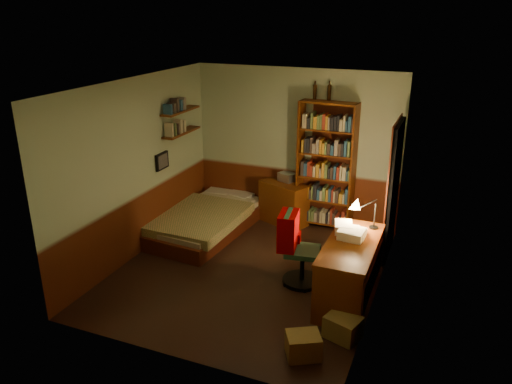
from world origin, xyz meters
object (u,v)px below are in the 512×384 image
at_px(bookshelf, 326,167).
at_px(desk, 350,271).
at_px(bed, 206,213).
at_px(office_chair, 303,253).
at_px(cardboard_box_b, 343,327).
at_px(mini_stereo, 287,177).
at_px(desk_lamp, 375,208).
at_px(cardboard_box_a, 303,345).
at_px(dresser, 284,203).

relative_size(bookshelf, desk, 1.46).
xyz_separation_m(bed, office_chair, (1.97, -1.00, 0.12)).
height_order(bookshelf, desk, bookshelf).
bearing_deg(desk, cardboard_box_b, -81.84).
distance_m(bookshelf, cardboard_box_b, 3.15).
xyz_separation_m(mini_stereo, desk_lamp, (1.71, -1.51, 0.27)).
distance_m(cardboard_box_a, cardboard_box_b, 0.57).
bearing_deg(dresser, bed, -121.39).
relative_size(dresser, mini_stereo, 3.03).
xyz_separation_m(desk_lamp, cardboard_box_a, (-0.37, -1.85, -0.93)).
relative_size(bed, cardboard_box_a, 6.17).
bearing_deg(desk, desk_lamp, 72.18).
xyz_separation_m(dresser, cardboard_box_a, (1.35, -3.24, -0.23)).
relative_size(dresser, bookshelf, 0.38).
distance_m(mini_stereo, desk_lamp, 2.30).
bearing_deg(mini_stereo, desk_lamp, -17.95).
height_order(dresser, bookshelf, bookshelf).
height_order(office_chair, cardboard_box_b, office_chair).
distance_m(dresser, cardboard_box_a, 3.51).
bearing_deg(bookshelf, dresser, -167.32).
distance_m(bed, cardboard_box_a, 3.45).
distance_m(bed, office_chair, 2.21).
distance_m(dresser, office_chair, 2.00).
bearing_deg(bookshelf, office_chair, -78.24).
xyz_separation_m(bookshelf, cardboard_box_a, (0.67, -3.32, -0.93)).
relative_size(bed, desk_lamp, 3.89).
bearing_deg(cardboard_box_b, cardboard_box_a, -123.54).
xyz_separation_m(desk_lamp, cardboard_box_b, (-0.05, -1.37, -0.93)).
xyz_separation_m(desk_lamp, office_chair, (-0.83, -0.41, -0.62)).
bearing_deg(desk_lamp, mini_stereo, 143.87).
height_order(bed, desk, desk).
bearing_deg(desk, mini_stereo, 126.75).
distance_m(desk, office_chair, 0.68).
height_order(mini_stereo, cardboard_box_b, mini_stereo).
bearing_deg(bed, bookshelf, 31.33).
distance_m(mini_stereo, bookshelf, 0.73).
bearing_deg(mini_stereo, desk, -29.62).
bearing_deg(bookshelf, cardboard_box_b, -65.32).
distance_m(office_chair, cardboard_box_a, 1.54).
distance_m(bed, cardboard_box_b, 3.38).
bearing_deg(mini_stereo, dresser, -69.29).
height_order(mini_stereo, desk, mini_stereo).
bearing_deg(dresser, cardboard_box_a, -45.02).
relative_size(bed, dresser, 2.68).
relative_size(bed, office_chair, 2.48).
relative_size(cardboard_box_a, cardboard_box_b, 0.95).
distance_m(bed, dresser, 1.35).
xyz_separation_m(dresser, desk, (1.55, -1.93, 0.03)).
relative_size(desk_lamp, cardboard_box_a, 1.58).
relative_size(bookshelf, desk_lamp, 3.80).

